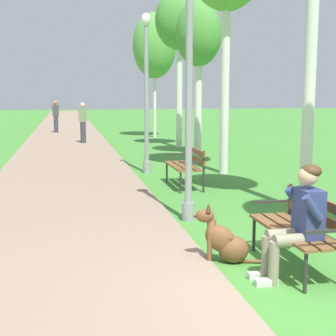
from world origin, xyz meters
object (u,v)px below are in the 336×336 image
at_px(park_bench_near, 302,224).
at_px(pedestrian_further_distant, 56,117).
at_px(park_bench_mid, 187,163).
at_px(lamp_post_near, 189,83).
at_px(lamp_post_mid, 146,92).
at_px(birch_tree_fourth, 199,36).
at_px(birch_tree_sixth, 154,46).
at_px(birch_tree_fifth, 179,23).
at_px(person_seated_on_near_bench, 299,218).
at_px(pedestrian_distant, 83,123).
at_px(dog_brown, 225,241).

height_order(park_bench_near, pedestrian_further_distant, pedestrian_further_distant).
relative_size(park_bench_near, park_bench_mid, 1.00).
relative_size(lamp_post_near, lamp_post_mid, 1.05).
distance_m(lamp_post_mid, birch_tree_fourth, 4.18).
distance_m(birch_tree_sixth, pedestrian_further_distant, 6.51).
height_order(lamp_post_mid, pedestrian_further_distant, lamp_post_mid).
xyz_separation_m(lamp_post_near, birch_tree_fifth, (2.27, 10.49, 2.39)).
bearing_deg(person_seated_on_near_bench, pedestrian_further_distant, 97.94).
xyz_separation_m(park_bench_near, birch_tree_fifth, (1.51, 12.81, 4.02)).
bearing_deg(pedestrian_further_distant, birch_tree_sixth, -36.83).
bearing_deg(park_bench_mid, birch_tree_fifth, 78.25).
xyz_separation_m(park_bench_near, park_bench_mid, (-0.09, 5.12, 0.00)).
bearing_deg(pedestrian_distant, birch_tree_fourth, -53.16).
bearing_deg(park_bench_mid, park_bench_near, -89.05).
relative_size(person_seated_on_near_bench, pedestrian_distant, 0.76).
height_order(person_seated_on_near_bench, pedestrian_distant, pedestrian_distant).
relative_size(dog_brown, birch_tree_sixth, 0.14).
relative_size(park_bench_mid, lamp_post_near, 0.36).
bearing_deg(lamp_post_near, dog_brown, -91.41).
bearing_deg(person_seated_on_near_bench, birch_tree_fourth, 80.62).
xyz_separation_m(lamp_post_mid, birch_tree_sixth, (2.02, 10.12, 2.09)).
xyz_separation_m(park_bench_mid, lamp_post_near, (-0.67, -2.80, 1.63)).
xyz_separation_m(park_bench_near, pedestrian_further_distant, (-3.12, 20.59, 0.33)).
bearing_deg(lamp_post_near, pedestrian_further_distant, 97.39).
xyz_separation_m(person_seated_on_near_bench, pedestrian_further_distant, (-2.92, 20.91, 0.16)).
relative_size(park_bench_near, pedestrian_distant, 0.91).
bearing_deg(lamp_post_near, person_seated_on_near_bench, -78.31).
relative_size(birch_tree_fifth, pedestrian_distant, 3.44).
bearing_deg(person_seated_on_near_bench, park_bench_near, 57.12).
distance_m(person_seated_on_near_bench, pedestrian_further_distant, 21.11).
xyz_separation_m(park_bench_near, birch_tree_fourth, (1.53, 10.22, 3.25)).
bearing_deg(park_bench_near, pedestrian_further_distant, 98.63).
height_order(person_seated_on_near_bench, birch_tree_fifth, birch_tree_fifth).
bearing_deg(park_bench_near, park_bench_mid, 90.95).
xyz_separation_m(birch_tree_sixth, pedestrian_distant, (-3.33, -2.34, -3.27)).
xyz_separation_m(person_seated_on_near_bench, birch_tree_fourth, (1.74, 10.54, 3.08)).
height_order(park_bench_mid, person_seated_on_near_bench, person_seated_on_near_bench).
distance_m(dog_brown, birch_tree_sixth, 17.44).
bearing_deg(lamp_post_mid, birch_tree_fifth, 69.39).
height_order(dog_brown, lamp_post_mid, lamp_post_mid).
xyz_separation_m(birch_tree_fourth, birch_tree_sixth, (-0.16, 6.99, 0.35)).
distance_m(park_bench_near, birch_tree_fifth, 13.51).
distance_m(dog_brown, birch_tree_fifth, 13.37).
distance_m(person_seated_on_near_bench, lamp_post_mid, 7.55).
bearing_deg(birch_tree_sixth, pedestrian_further_distant, 143.17).
xyz_separation_m(park_bench_near, dog_brown, (-0.80, 0.35, -0.25)).
bearing_deg(lamp_post_near, pedestrian_distant, 95.47).
xyz_separation_m(birch_tree_sixth, pedestrian_further_distant, (-4.50, 3.37, -3.27)).
xyz_separation_m(dog_brown, lamp_post_near, (0.05, 1.97, 1.88)).
height_order(lamp_post_near, pedestrian_further_distant, lamp_post_near).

